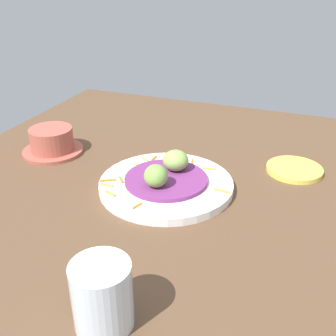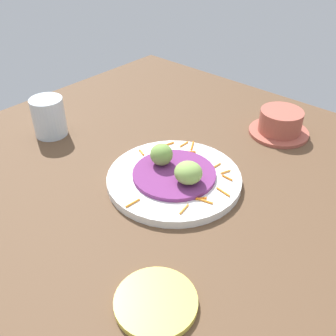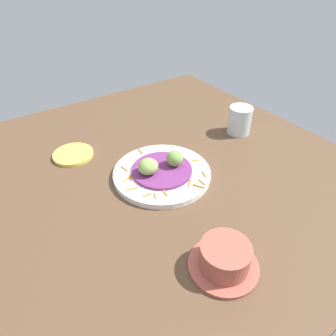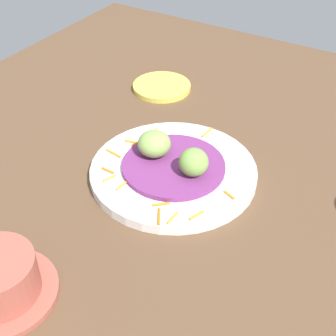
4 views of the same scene
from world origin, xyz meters
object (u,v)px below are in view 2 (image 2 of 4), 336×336
guac_scoop_left (188,173)px  side_plate_small (156,302)px  water_glass (49,117)px  main_plate (174,179)px  guac_scoop_center (161,154)px  terracotta_bowl (280,124)px

guac_scoop_left → side_plate_small: bearing=29.3°
guac_scoop_left → water_glass: (4.50, -38.42, 0.03)cm
main_plate → guac_scoop_left: 5.44cm
guac_scoop_center → terracotta_bowl: size_ratio=0.32×
guac_scoop_center → side_plate_small: (23.83, 20.58, -4.17)cm
main_plate → water_glass: 35.08cm
guac_scoop_left → side_plate_small: (22.73, 12.75, -4.04)cm
guac_scoop_left → guac_scoop_center: 7.91cm
main_plate → guac_scoop_center: size_ratio=5.86×
side_plate_small → terracotta_bowl: size_ratio=0.84×
side_plate_small → guac_scoop_left: bearing=-150.7°
water_glass → side_plate_small: bearing=70.4°
guac_scoop_center → water_glass: size_ratio=0.50×
main_plate → side_plate_small: (23.28, 16.67, -0.30)cm
side_plate_small → main_plate: bearing=-144.4°
water_glass → main_plate: bearing=98.3°
guac_scoop_center → main_plate: bearing=82.0°
guac_scoop_center → side_plate_small: guac_scoop_center is taller
main_plate → side_plate_small: size_ratio=2.24×
guac_scoop_center → terracotta_bowl: bearing=161.8°
side_plate_small → terracotta_bowl: 55.57cm
guac_scoop_left → water_glass: bearing=-83.3°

